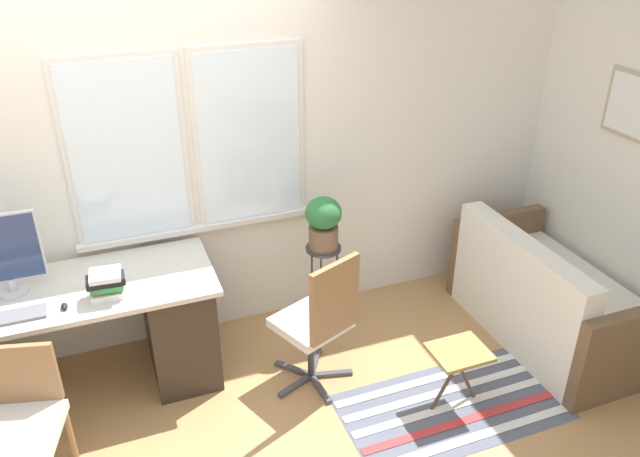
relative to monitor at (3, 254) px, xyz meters
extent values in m
plane|color=tan|center=(0.82, -0.43, -1.04)|extent=(14.00, 14.00, 0.00)
cube|color=white|center=(0.82, 0.36, 0.31)|extent=(9.00, 0.06, 2.70)
cube|color=silver|center=(0.76, 0.32, 0.39)|extent=(0.74, 0.02, 1.21)
cube|color=white|center=(0.76, 0.31, 0.39)|extent=(0.67, 0.01, 1.14)
cube|color=silver|center=(1.55, 0.32, 0.39)|extent=(0.74, 0.02, 1.21)
cube|color=white|center=(1.55, 0.31, 0.39)|extent=(0.67, 0.01, 1.14)
cube|color=silver|center=(1.16, 0.33, -0.21)|extent=(1.58, 0.11, 0.04)
cube|color=white|center=(3.92, -0.43, 0.31)|extent=(0.06, 9.00, 2.70)
cube|color=tan|center=(3.88, -0.51, 0.59)|extent=(0.02, 0.38, 0.43)
cube|color=white|center=(3.87, -0.51, 0.59)|extent=(0.01, 0.33, 0.38)
cube|color=beige|center=(0.23, -0.08, -0.28)|extent=(1.84, 0.71, 0.03)
cube|color=#33281E|center=(0.91, -0.08, -0.66)|extent=(0.40, 0.63, 0.74)
cylinder|color=silver|center=(0.00, 0.00, -0.25)|extent=(0.18, 0.18, 0.02)
cylinder|color=silver|center=(0.00, 0.00, -0.21)|extent=(0.05, 0.05, 0.08)
cube|color=silver|center=(0.00, 0.00, 0.03)|extent=(0.42, 0.02, 0.42)
cube|color=navy|center=(0.00, -0.01, 0.03)|extent=(0.39, 0.01, 0.40)
cube|color=slate|center=(-0.04, -0.27, -0.25)|extent=(0.44, 0.13, 0.02)
ellipsoid|color=black|center=(0.28, -0.28, -0.24)|extent=(0.04, 0.06, 0.03)
cube|color=white|center=(0.51, -0.26, -0.24)|extent=(0.18, 0.11, 0.04)
cube|color=olive|center=(0.52, -0.24, -0.21)|extent=(0.16, 0.10, 0.02)
cube|color=green|center=(0.52, -0.25, -0.18)|extent=(0.20, 0.15, 0.03)
cube|color=black|center=(0.51, -0.26, -0.14)|extent=(0.22, 0.12, 0.04)
cube|color=white|center=(0.52, -0.26, -0.11)|extent=(0.18, 0.17, 0.03)
cylinder|color=olive|center=(-0.16, -0.55, -0.83)|extent=(0.04, 0.04, 0.40)
cylinder|color=olive|center=(0.19, -0.64, -0.83)|extent=(0.04, 0.04, 0.40)
cube|color=silver|center=(-0.03, -0.77, -0.63)|extent=(0.51, 0.49, 0.06)
cube|color=olive|center=(0.02, -0.57, -0.42)|extent=(0.38, 0.12, 0.37)
cube|color=#47474C|center=(1.54, -0.54, -1.02)|extent=(0.27, 0.14, 0.03)
cube|color=#47474C|center=(1.68, -0.62, -1.02)|extent=(0.06, 0.28, 0.03)
cube|color=#47474C|center=(1.80, -0.52, -1.02)|extent=(0.28, 0.10, 0.03)
cube|color=#47474C|center=(1.74, -0.37, -1.02)|extent=(0.17, 0.25, 0.03)
cube|color=#47474C|center=(1.58, -0.38, -1.02)|extent=(0.21, 0.23, 0.03)
cylinder|color=#333338|center=(1.67, -0.48, -0.81)|extent=(0.04, 0.04, 0.39)
cube|color=silver|center=(1.67, -0.48, -0.59)|extent=(0.53, 0.52, 0.06)
cube|color=olive|center=(1.75, -0.68, -0.31)|extent=(0.36, 0.18, 0.49)
cube|color=white|center=(3.44, -0.64, -0.82)|extent=(0.79, 1.29, 0.44)
cube|color=white|center=(3.12, -0.64, -0.41)|extent=(0.16, 1.29, 0.38)
cube|color=brown|center=(3.44, -1.33, -0.71)|extent=(0.79, 0.09, 0.65)
cube|color=brown|center=(3.44, 0.05, -0.71)|extent=(0.79, 0.09, 0.65)
cylinder|color=#333338|center=(1.94, 0.00, -0.36)|extent=(0.25, 0.25, 0.02)
cylinder|color=#333338|center=(2.05, 0.00, -0.70)|extent=(0.01, 0.01, 0.66)
cylinder|color=#333338|center=(1.89, 0.09, -0.70)|extent=(0.01, 0.01, 0.66)
cylinder|color=#333338|center=(1.89, -0.09, -0.70)|extent=(0.01, 0.01, 0.66)
cylinder|color=brown|center=(1.94, 0.00, -0.27)|extent=(0.20, 0.20, 0.16)
ellipsoid|color=#2D7038|center=(1.94, 0.00, -0.09)|extent=(0.25, 0.25, 0.22)
cube|color=#565B6B|center=(2.39, -1.05, -1.03)|extent=(1.38, 0.73, 0.01)
cube|color=white|center=(2.39, -1.32, -1.03)|extent=(1.35, 0.06, 0.00)
cube|color=#C63838|center=(2.39, -1.19, -1.03)|extent=(1.35, 0.06, 0.00)
cube|color=white|center=(2.39, -1.05, -1.03)|extent=(1.35, 0.06, 0.00)
cube|color=white|center=(2.39, -0.92, -1.03)|extent=(1.35, 0.06, 0.00)
cube|color=white|center=(2.39, -0.79, -1.03)|extent=(1.35, 0.06, 0.00)
cube|color=olive|center=(2.42, -1.03, -0.63)|extent=(0.34, 0.29, 0.02)
cylinder|color=#4C3D2D|center=(2.36, -1.03, -0.84)|extent=(0.21, 0.02, 0.40)
cylinder|color=#4C3D2D|center=(2.48, -1.03, -0.84)|extent=(0.21, 0.02, 0.40)
camera|label=1|loc=(0.58, -3.48, 1.77)|focal=35.00mm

